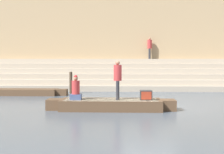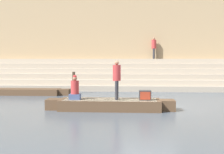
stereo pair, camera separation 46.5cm
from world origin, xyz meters
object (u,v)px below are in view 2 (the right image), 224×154
at_px(person_rowing, 75,90).
at_px(mooring_post, 74,83).
at_px(tv_set, 145,95).
at_px(person_standing, 117,77).
at_px(person_on_steps, 154,47).
at_px(rowboat_main, 110,104).
at_px(moored_boat_shore, 22,91).

distance_m(person_rowing, mooring_post, 6.58).
xyz_separation_m(tv_set, mooring_post, (-4.32, 6.40, 0.04)).
bearing_deg(person_standing, mooring_post, 99.31).
distance_m(person_standing, person_on_steps, 11.85).
height_order(person_standing, person_rowing, person_standing).
xyz_separation_m(mooring_post, person_on_steps, (5.39, 5.14, 2.51)).
bearing_deg(person_standing, rowboat_main, 154.46).
bearing_deg(mooring_post, rowboat_main, -65.91).
height_order(person_standing, person_on_steps, person_on_steps).
bearing_deg(person_standing, tv_set, -19.00).
bearing_deg(mooring_post, person_standing, -63.90).
bearing_deg(person_rowing, moored_boat_shore, 112.73).
bearing_deg(tv_set, person_rowing, -173.31).
height_order(tv_set, mooring_post, mooring_post).
distance_m(person_standing, moored_boat_shore, 8.33).
xyz_separation_m(person_rowing, tv_set, (3.00, 0.05, -0.22)).
bearing_deg(person_standing, person_on_steps, 62.00).
height_order(rowboat_main, moored_boat_shore, rowboat_main).
xyz_separation_m(person_standing, person_on_steps, (2.28, 11.49, 1.79)).
relative_size(person_standing, moored_boat_shore, 0.28).
relative_size(tv_set, moored_boat_shore, 0.09).
distance_m(person_rowing, tv_set, 3.01).
distance_m(rowboat_main, moored_boat_shore, 7.99).
relative_size(moored_boat_shore, person_on_steps, 3.53).
xyz_separation_m(rowboat_main, mooring_post, (-2.82, 6.31, 0.46)).
distance_m(person_standing, person_rowing, 1.88).
bearing_deg(rowboat_main, person_on_steps, 76.37).
bearing_deg(moored_boat_shore, rowboat_main, -37.93).
relative_size(mooring_post, person_on_steps, 0.83).
relative_size(person_rowing, moored_boat_shore, 0.18).
bearing_deg(person_on_steps, person_rowing, 27.20).
relative_size(person_standing, tv_set, 3.30).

